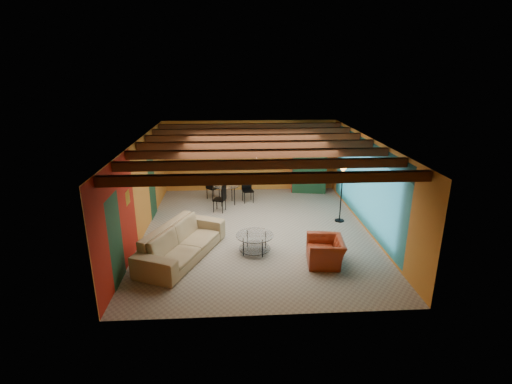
{
  "coord_description": "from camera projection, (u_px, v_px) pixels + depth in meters",
  "views": [
    {
      "loc": [
        -0.64,
        -10.33,
        4.64
      ],
      "look_at": [
        0.0,
        0.2,
        1.15
      ],
      "focal_mm": 26.91,
      "sensor_mm": 36.0,
      "label": 1
    }
  ],
  "objects": [
    {
      "name": "vase",
      "position": [
        226.0,
        175.0,
        13.2
      ],
      "size": [
        0.2,
        0.2,
        0.18
      ],
      "primitive_type": "imported",
      "rotation": [
        0.0,
        0.0,
        0.19
      ],
      "color": "orange",
      "rests_on": "dining_table"
    },
    {
      "name": "painting",
      "position": [
        226.0,
        149.0,
        14.47
      ],
      "size": [
        1.05,
        0.03,
        0.65
      ],
      "primitive_type": "cube",
      "color": "black",
      "rests_on": "wall_back"
    },
    {
      "name": "coffee_table",
      "position": [
        255.0,
        243.0,
        9.95
      ],
      "size": [
        1.19,
        1.19,
        0.5
      ],
      "primitive_type": null,
      "rotation": [
        0.0,
        0.0,
        -0.25
      ],
      "color": "silver",
      "rests_on": "ground"
    },
    {
      "name": "dining_table",
      "position": [
        227.0,
        191.0,
        13.38
      ],
      "size": [
        2.18,
        2.18,
        0.96
      ],
      "primitive_type": null,
      "rotation": [
        0.0,
        0.0,
        0.21
      ],
      "color": "silver",
      "rests_on": "ground"
    },
    {
      "name": "floor_lamp",
      "position": [
        341.0,
        193.0,
        11.74
      ],
      "size": [
        0.46,
        0.46,
        1.82
      ],
      "primitive_type": null,
      "rotation": [
        0.0,
        0.0,
        -0.31
      ],
      "color": "black",
      "rests_on": "ground"
    },
    {
      "name": "ceiling_fan",
      "position": [
        256.0,
        153.0,
        10.54
      ],
      "size": [
        1.5,
        1.5,
        0.44
      ],
      "primitive_type": null,
      "color": "#472614",
      "rests_on": "ceiling"
    },
    {
      "name": "armchair",
      "position": [
        325.0,
        251.0,
        9.37
      ],
      "size": [
        0.96,
        1.07,
        0.64
      ],
      "primitive_type": "imported",
      "rotation": [
        0.0,
        0.0,
        -1.67
      ],
      "color": "maroon",
      "rests_on": "ground"
    },
    {
      "name": "armoire",
      "position": [
        308.0,
        164.0,
        14.58
      ],
      "size": [
        1.31,
        0.8,
        2.15
      ],
      "primitive_type": "cube",
      "rotation": [
        0.0,
        0.0,
        -0.17
      ],
      "color": "maroon",
      "rests_on": "ground"
    },
    {
      "name": "room",
      "position": [
        256.0,
        152.0,
        10.65
      ],
      "size": [
        6.52,
        8.01,
        2.71
      ],
      "color": "gray",
      "rests_on": "ground"
    },
    {
      "name": "potted_plant",
      "position": [
        310.0,
        129.0,
        14.17
      ],
      "size": [
        0.46,
        0.41,
        0.48
      ],
      "primitive_type": "imported",
      "rotation": [
        0.0,
        0.0,
        0.08
      ],
      "color": "#26661E",
      "rests_on": "armoire"
    },
    {
      "name": "sofa",
      "position": [
        182.0,
        242.0,
        9.65
      ],
      "size": [
        2.13,
        3.04,
        0.83
      ],
      "primitive_type": "imported",
      "rotation": [
        0.0,
        0.0,
        1.16
      ],
      "color": "#917F5D",
      "rests_on": "ground"
    }
  ]
}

